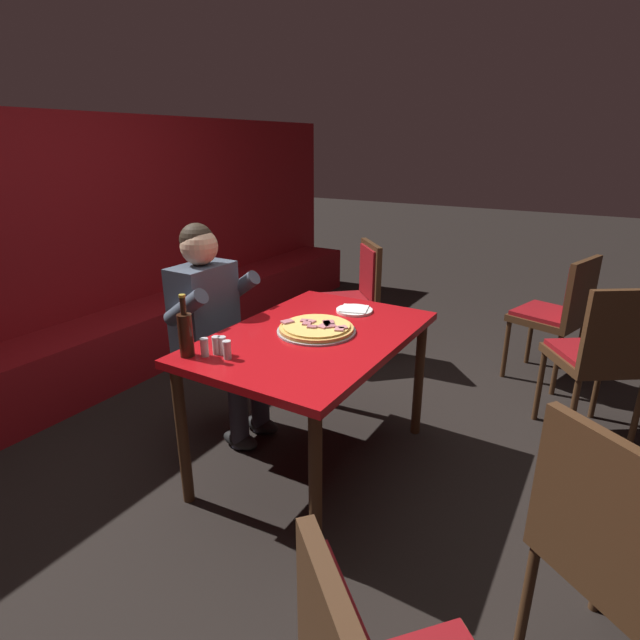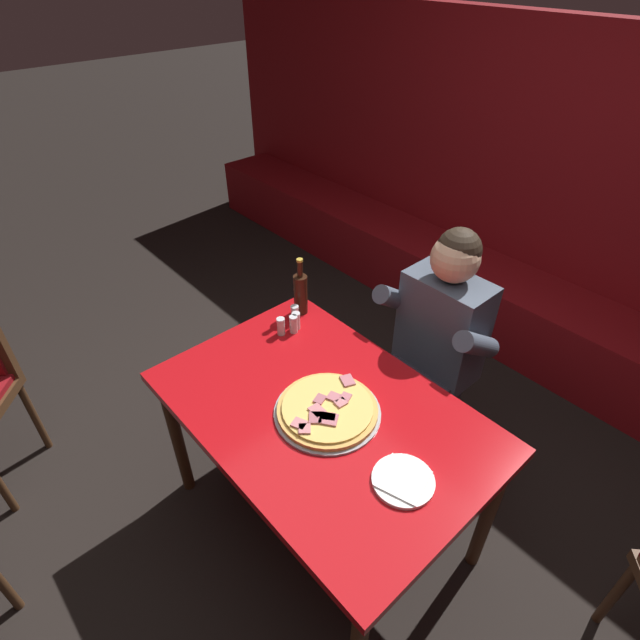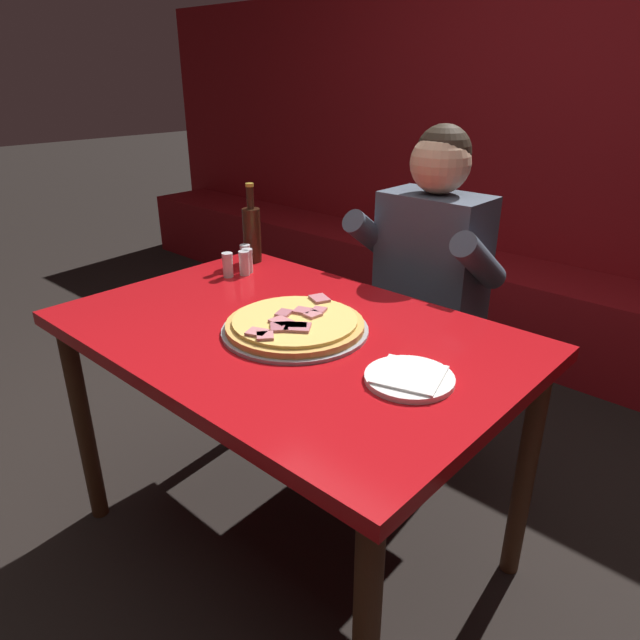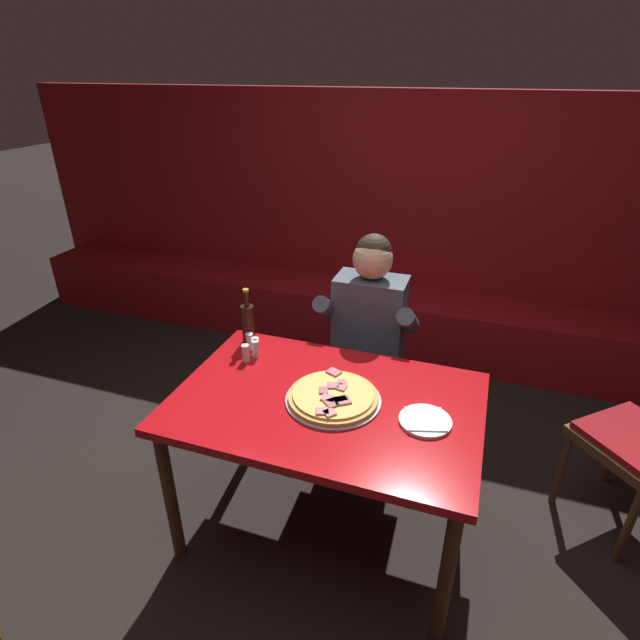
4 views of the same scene
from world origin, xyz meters
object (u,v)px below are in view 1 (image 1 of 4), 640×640
(dining_chair_side_aisle, at_px, (621,547))
(shaker_parmesan, at_px, (227,351))
(main_dining_table, at_px, (313,349))
(pizza, at_px, (316,328))
(shaker_red_pepper_flakes, at_px, (222,346))
(shaker_oregano, at_px, (216,346))
(dining_chair_near_right, at_px, (560,310))
(plate_white_paper, at_px, (354,310))
(diner_seated_blue_shirt, at_px, (216,323))
(beer_bottle, at_px, (186,333))
(dining_chair_near_left, at_px, (355,293))
(shaker_black_pepper, at_px, (205,348))
(dining_chair_far_right, at_px, (604,351))

(dining_chair_side_aisle, bearing_deg, shaker_parmesan, 86.32)
(main_dining_table, distance_m, pizza, 0.11)
(main_dining_table, xyz_separation_m, shaker_red_pepper_flakes, (-0.44, 0.22, 0.12))
(shaker_oregano, height_order, dining_chair_near_right, dining_chair_near_right)
(plate_white_paper, bearing_deg, dining_chair_side_aisle, -125.17)
(diner_seated_blue_shirt, bearing_deg, dining_chair_near_right, -42.80)
(beer_bottle, height_order, shaker_red_pepper_flakes, beer_bottle)
(shaker_oregano, relative_size, dining_chair_near_left, 0.09)
(pizza, bearing_deg, dining_chair_side_aisle, -112.81)
(shaker_black_pepper, xyz_separation_m, shaker_parmesan, (0.03, -0.11, 0.00))
(dining_chair_near_right, bearing_deg, dining_chair_side_aisle, -169.35)
(main_dining_table, height_order, dining_chair_far_right, dining_chair_far_right)
(pizza, distance_m, diner_seated_blue_shirt, 0.67)
(shaker_parmesan, bearing_deg, diner_seated_blue_shirt, 46.80)
(dining_chair_near_left, height_order, dining_chair_side_aisle, dining_chair_side_aisle)
(dining_chair_near_left, bearing_deg, shaker_red_pepper_flakes, -172.04)
(shaker_black_pepper, bearing_deg, main_dining_table, -28.98)
(pizza, height_order, dining_chair_near_left, dining_chair_near_left)
(main_dining_table, relative_size, plate_white_paper, 6.18)
(main_dining_table, bearing_deg, dining_chair_far_right, -51.60)
(main_dining_table, xyz_separation_m, diner_seated_blue_shirt, (0.00, 0.66, 0.02))
(diner_seated_blue_shirt, relative_size, dining_chair_side_aisle, 1.31)
(dining_chair_far_right, bearing_deg, dining_chair_near_right, 22.65)
(shaker_parmesan, xyz_separation_m, diner_seated_blue_shirt, (0.47, 0.50, -0.11))
(shaker_parmesan, bearing_deg, beer_bottle, 111.71)
(shaker_black_pepper, distance_m, dining_chair_near_left, 1.92)
(shaker_black_pepper, bearing_deg, shaker_parmesan, -73.71)
(main_dining_table, height_order, shaker_red_pepper_flakes, shaker_red_pepper_flakes)
(diner_seated_blue_shirt, bearing_deg, dining_chair_near_left, -7.74)
(shaker_parmesan, xyz_separation_m, dining_chair_near_right, (2.24, -1.14, -0.25))
(pizza, distance_m, shaker_parmesan, 0.52)
(pizza, height_order, plate_white_paper, pizza)
(beer_bottle, bearing_deg, shaker_red_pepper_flakes, -52.19)
(dining_chair_side_aisle, bearing_deg, dining_chair_near_right, 10.65)
(shaker_oregano, height_order, dining_chair_far_right, dining_chair_far_right)
(shaker_black_pepper, xyz_separation_m, dining_chair_far_right, (1.52, -1.56, -0.23))
(beer_bottle, distance_m, shaker_parmesan, 0.20)
(diner_seated_blue_shirt, xyz_separation_m, dining_chair_near_right, (1.77, -1.64, -0.14))
(dining_chair_side_aisle, height_order, dining_chair_near_right, dining_chair_side_aisle)
(plate_white_paper, xyz_separation_m, beer_bottle, (-0.95, 0.36, 0.10))
(beer_bottle, height_order, dining_chair_side_aisle, beer_bottle)
(plate_white_paper, relative_size, shaker_black_pepper, 2.44)
(dining_chair_near_left, relative_size, dining_chair_near_right, 1.01)
(pizza, distance_m, beer_bottle, 0.67)
(main_dining_table, height_order, dining_chair_side_aisle, dining_chair_side_aisle)
(plate_white_paper, bearing_deg, shaker_oregano, 163.26)
(diner_seated_blue_shirt, height_order, dining_chair_near_right, diner_seated_blue_shirt)
(diner_seated_blue_shirt, distance_m, dining_chair_far_right, 2.21)
(main_dining_table, distance_m, shaker_red_pepper_flakes, 0.50)
(dining_chair_far_right, bearing_deg, pizza, 127.53)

